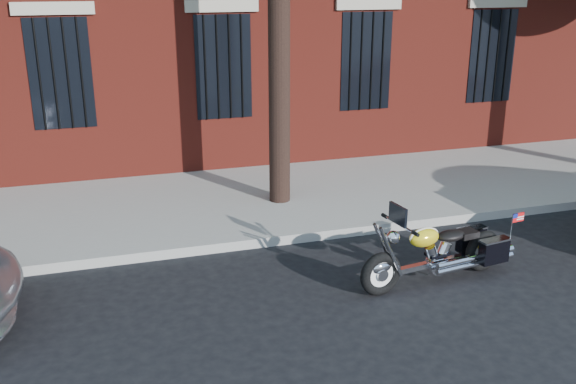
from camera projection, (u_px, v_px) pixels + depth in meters
name	position (u px, v px, depth m)	size (l,w,h in m)	color
ground	(305.00, 283.00, 8.56)	(120.00, 120.00, 0.00)	black
curb	(276.00, 239.00, 9.78)	(40.00, 0.16, 0.15)	gray
sidewalk	(247.00, 200.00, 11.49)	(40.00, 3.60, 0.15)	gray
motorcycle	(442.00, 253.00, 8.50)	(2.39, 0.87, 1.19)	black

